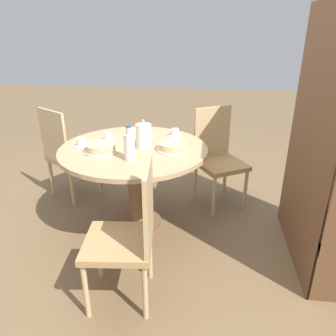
{
  "coord_description": "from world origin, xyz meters",
  "views": [
    {
      "loc": [
        2.52,
        0.61,
        1.68
      ],
      "look_at": [
        0.0,
        0.29,
        0.57
      ],
      "focal_mm": 35.0,
      "sensor_mm": 36.0,
      "label": 1
    }
  ],
  "objects_px": {
    "cup_a": "(175,133)",
    "cup_b": "(108,138)",
    "chair_b": "(129,234)",
    "cup_c": "(81,143)",
    "chair_c": "(218,156)",
    "chair_a": "(67,153)",
    "cake_second": "(172,147)",
    "water_bottle": "(129,146)",
    "cake_main": "(101,148)",
    "bookshelf": "(326,146)",
    "coffee_pot": "(144,135)"
  },
  "relations": [
    {
      "from": "cup_a",
      "to": "cup_b",
      "type": "bearing_deg",
      "value": -70.75
    },
    {
      "from": "chair_b",
      "to": "cup_c",
      "type": "height_order",
      "value": "chair_b"
    },
    {
      "from": "chair_c",
      "to": "cup_a",
      "type": "relative_size",
      "value": 7.6
    },
    {
      "from": "chair_a",
      "to": "cake_second",
      "type": "bearing_deg",
      "value": -169.08
    },
    {
      "from": "water_bottle",
      "to": "cup_c",
      "type": "relative_size",
      "value": 2.15
    },
    {
      "from": "cake_second",
      "to": "cake_main",
      "type": "bearing_deg",
      "value": -79.39
    },
    {
      "from": "chair_a",
      "to": "bookshelf",
      "type": "relative_size",
      "value": 0.52
    },
    {
      "from": "bookshelf",
      "to": "cup_a",
      "type": "distance_m",
      "value": 1.27
    },
    {
      "from": "water_bottle",
      "to": "cake_main",
      "type": "xyz_separation_m",
      "value": [
        -0.14,
        -0.27,
        -0.08
      ]
    },
    {
      "from": "coffee_pot",
      "to": "cup_c",
      "type": "height_order",
      "value": "coffee_pot"
    },
    {
      "from": "chair_b",
      "to": "cake_second",
      "type": "bearing_deg",
      "value": 162.86
    },
    {
      "from": "chair_a",
      "to": "bookshelf",
      "type": "height_order",
      "value": "bookshelf"
    },
    {
      "from": "cake_second",
      "to": "coffee_pot",
      "type": "bearing_deg",
      "value": -100.94
    },
    {
      "from": "water_bottle",
      "to": "coffee_pot",
      "type": "bearing_deg",
      "value": 170.38
    },
    {
      "from": "cake_main",
      "to": "bookshelf",
      "type": "bearing_deg",
      "value": 85.76
    },
    {
      "from": "cake_main",
      "to": "cup_b",
      "type": "bearing_deg",
      "value": -175.17
    },
    {
      "from": "coffee_pot",
      "to": "cake_second",
      "type": "bearing_deg",
      "value": 79.06
    },
    {
      "from": "cup_a",
      "to": "chair_b",
      "type": "bearing_deg",
      "value": -7.38
    },
    {
      "from": "chair_a",
      "to": "chair_b",
      "type": "relative_size",
      "value": 1.0
    },
    {
      "from": "water_bottle",
      "to": "cup_c",
      "type": "bearing_deg",
      "value": -116.74
    },
    {
      "from": "cake_second",
      "to": "cup_b",
      "type": "xyz_separation_m",
      "value": [
        -0.17,
        -0.59,
        -0.0
      ]
    },
    {
      "from": "cake_second",
      "to": "cup_a",
      "type": "height_order",
      "value": "cup_a"
    },
    {
      "from": "chair_c",
      "to": "cake_main",
      "type": "xyz_separation_m",
      "value": [
        0.65,
        -0.96,
        0.28
      ]
    },
    {
      "from": "water_bottle",
      "to": "cup_c",
      "type": "distance_m",
      "value": 0.53
    },
    {
      "from": "cup_a",
      "to": "coffee_pot",
      "type": "bearing_deg",
      "value": -35.67
    },
    {
      "from": "water_bottle",
      "to": "cup_c",
      "type": "xyz_separation_m",
      "value": [
        -0.24,
        -0.47,
        -0.08
      ]
    },
    {
      "from": "cake_second",
      "to": "cup_c",
      "type": "relative_size",
      "value": 2.04
    },
    {
      "from": "coffee_pot",
      "to": "cup_c",
      "type": "distance_m",
      "value": 0.53
    },
    {
      "from": "bookshelf",
      "to": "water_bottle",
      "type": "bearing_deg",
      "value": 90.7
    },
    {
      "from": "chair_b",
      "to": "cup_c",
      "type": "relative_size",
      "value": 7.6
    },
    {
      "from": "coffee_pot",
      "to": "bookshelf",
      "type": "bearing_deg",
      "value": 78.38
    },
    {
      "from": "chair_a",
      "to": "water_bottle",
      "type": "relative_size",
      "value": 3.54
    },
    {
      "from": "cup_b",
      "to": "bookshelf",
      "type": "bearing_deg",
      "value": 76.79
    },
    {
      "from": "bookshelf",
      "to": "cup_c",
      "type": "xyz_separation_m",
      "value": [
        -0.22,
        -1.87,
        -0.14
      ]
    },
    {
      "from": "water_bottle",
      "to": "chair_a",
      "type": "bearing_deg",
      "value": -129.86
    },
    {
      "from": "cup_a",
      "to": "cup_c",
      "type": "bearing_deg",
      "value": -63.38
    },
    {
      "from": "cake_second",
      "to": "water_bottle",
      "type": "bearing_deg",
      "value": -50.19
    },
    {
      "from": "chair_b",
      "to": "chair_c",
      "type": "relative_size",
      "value": 1.0
    },
    {
      "from": "chair_a",
      "to": "bookshelf",
      "type": "distance_m",
      "value": 2.35
    },
    {
      "from": "chair_b",
      "to": "chair_c",
      "type": "height_order",
      "value": "same"
    },
    {
      "from": "chair_c",
      "to": "bookshelf",
      "type": "xyz_separation_m",
      "value": [
        0.77,
        0.71,
        0.41
      ]
    },
    {
      "from": "coffee_pot",
      "to": "chair_b",
      "type": "bearing_deg",
      "value": 4.54
    },
    {
      "from": "chair_a",
      "to": "coffee_pot",
      "type": "xyz_separation_m",
      "value": [
        0.39,
        0.87,
        0.35
      ]
    },
    {
      "from": "chair_c",
      "to": "coffee_pot",
      "type": "relative_size",
      "value": 4.06
    },
    {
      "from": "coffee_pot",
      "to": "water_bottle",
      "type": "xyz_separation_m",
      "value": [
        0.29,
        -0.05,
        0.0
      ]
    },
    {
      "from": "chair_a",
      "to": "chair_b",
      "type": "bearing_deg",
      "value": 158.44
    },
    {
      "from": "chair_a",
      "to": "water_bottle",
      "type": "xyz_separation_m",
      "value": [
        0.68,
        0.82,
        0.35
      ]
    },
    {
      "from": "chair_a",
      "to": "water_bottle",
      "type": "height_order",
      "value": "water_bottle"
    },
    {
      "from": "cup_b",
      "to": "cup_c",
      "type": "height_order",
      "value": "same"
    },
    {
      "from": "cup_b",
      "to": "cup_c",
      "type": "distance_m",
      "value": 0.25
    }
  ]
}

